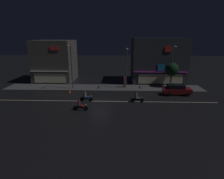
# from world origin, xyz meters

# --- Properties ---
(ground_plane) EXTENTS (140.00, 140.00, 0.00)m
(ground_plane) POSITION_xyz_m (0.00, 0.00, 0.00)
(ground_plane) COLOR black
(lane_divider_stripe) EXTENTS (33.21, 0.16, 0.01)m
(lane_divider_stripe) POSITION_xyz_m (0.00, 0.00, 0.01)
(lane_divider_stripe) COLOR beige
(lane_divider_stripe) RESTS_ON ground
(sidewalk_far) EXTENTS (34.95, 4.25, 0.14)m
(sidewalk_far) POSITION_xyz_m (0.00, 7.32, 0.07)
(sidewalk_far) COLOR #4C4C4F
(sidewalk_far) RESTS_ON ground
(storefront_left_block) EXTENTS (7.55, 7.99, 8.26)m
(storefront_left_block) POSITION_xyz_m (-10.49, 13.36, 4.13)
(storefront_left_block) COLOR #56514C
(storefront_left_block) RESTS_ON ground
(storefront_center_block) EXTENTS (10.26, 7.56, 8.71)m
(storefront_center_block) POSITION_xyz_m (10.49, 13.15, 4.35)
(storefront_center_block) COLOR #383A3F
(storefront_center_block) RESTS_ON ground
(streetlamp_west) EXTENTS (0.44, 1.64, 7.59)m
(streetlamp_west) POSITION_xyz_m (-5.42, 6.28, 4.58)
(streetlamp_west) COLOR #47494C
(streetlamp_west) RESTS_ON sidewalk_far
(streetlamp_mid) EXTENTS (0.44, 1.64, 7.04)m
(streetlamp_mid) POSITION_xyz_m (4.00, 6.84, 4.30)
(streetlamp_mid) COLOR #47494C
(streetlamp_mid) RESTS_ON sidewalk_far
(streetlamp_east) EXTENTS (0.44, 1.64, 7.45)m
(streetlamp_east) POSITION_xyz_m (11.70, 6.91, 4.51)
(streetlamp_east) COLOR #47494C
(streetlamp_east) RESTS_ON sidewalk_far
(pedestrian_on_sidewalk) EXTENTS (0.38, 0.38, 1.92)m
(pedestrian_on_sidewalk) POSITION_xyz_m (3.70, 7.69, 1.03)
(pedestrian_on_sidewalk) COLOR brown
(pedestrian_on_sidewalk) RESTS_ON sidewalk_far
(street_tree) EXTENTS (2.39, 2.39, 4.42)m
(street_tree) POSITION_xyz_m (12.07, 8.08, 3.34)
(street_tree) COLOR #473323
(street_tree) RESTS_ON sidewalk_far
(parked_car_near_kerb) EXTENTS (4.30, 1.98, 1.67)m
(parked_car_near_kerb) POSITION_xyz_m (11.85, 3.63, 0.87)
(parked_car_near_kerb) COLOR maroon
(parked_car_near_kerb) RESTS_ON ground
(motorcycle_lead) EXTENTS (1.90, 0.60, 1.52)m
(motorcycle_lead) POSITION_xyz_m (-2.11, -3.62, 0.63)
(motorcycle_lead) COLOR black
(motorcycle_lead) RESTS_ON ground
(motorcycle_following) EXTENTS (1.90, 0.60, 1.52)m
(motorcycle_following) POSITION_xyz_m (-1.98, -0.08, 0.63)
(motorcycle_following) COLOR black
(motorcycle_following) RESTS_ON ground
(motorcycle_opposite_lane) EXTENTS (1.90, 0.60, 1.52)m
(motorcycle_opposite_lane) POSITION_xyz_m (5.25, -0.25, 0.63)
(motorcycle_opposite_lane) COLOR black
(motorcycle_opposite_lane) RESTS_ON ground
(traffic_cone) EXTENTS (0.36, 0.36, 0.55)m
(traffic_cone) POSITION_xyz_m (-5.37, 4.05, 0.28)
(traffic_cone) COLOR orange
(traffic_cone) RESTS_ON ground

